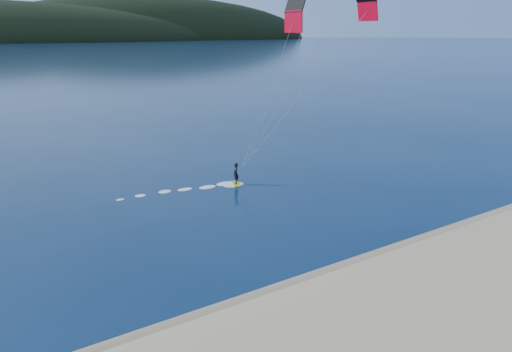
% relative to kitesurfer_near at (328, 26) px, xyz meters
% --- Properties ---
extents(wet_sand, '(220.00, 2.50, 0.10)m').
position_rel_kitesurfer_near_xyz_m(wet_sand, '(-15.01, -12.93, -13.86)').
color(wet_sand, '#866B4E').
rests_on(wet_sand, ground).
extents(kitesurfer_near, '(21.54, 7.79, 16.95)m').
position_rel_kitesurfer_near_xyz_m(kitesurfer_near, '(0.00, 0.00, 0.00)').
color(kitesurfer_near, gold).
rests_on(kitesurfer_near, ground).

